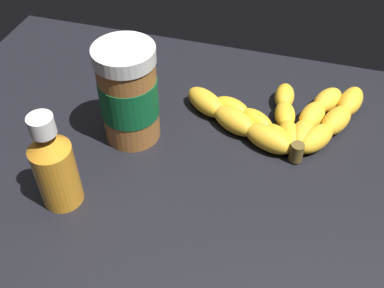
# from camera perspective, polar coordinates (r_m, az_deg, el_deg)

# --- Properties ---
(ground_plane) EXTENTS (0.87, 0.66, 0.03)m
(ground_plane) POSITION_cam_1_polar(r_m,az_deg,el_deg) (0.69, -2.21, -3.40)
(ground_plane) COLOR black
(banana_bunch) EXTENTS (0.30, 0.20, 0.04)m
(banana_bunch) POSITION_cam_1_polar(r_m,az_deg,el_deg) (0.74, 11.46, 3.08)
(banana_bunch) COLOR gold
(banana_bunch) RESTS_ON ground_plane
(peanut_butter_jar) EXTENTS (0.09, 0.09, 0.16)m
(peanut_butter_jar) POSITION_cam_1_polar(r_m,az_deg,el_deg) (0.68, -7.89, 6.12)
(peanut_butter_jar) COLOR #9E602D
(peanut_butter_jar) RESTS_ON ground_plane
(honey_bottle) EXTENTS (0.06, 0.06, 0.15)m
(honey_bottle) POSITION_cam_1_polar(r_m,az_deg,el_deg) (0.62, -16.79, -2.56)
(honey_bottle) COLOR orange
(honey_bottle) RESTS_ON ground_plane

